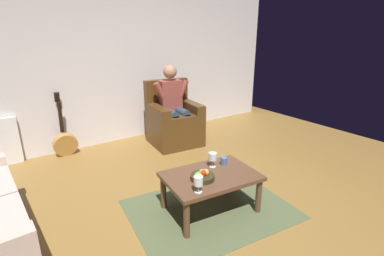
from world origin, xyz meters
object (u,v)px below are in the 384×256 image
Objects in this scene: wine_glass_far at (213,157)px; person_seated at (174,102)px; candle_jar at (224,161)px; armchair at (174,122)px; coffee_table at (211,180)px; guitar at (65,142)px; fruit_bowl at (202,176)px; wine_glass_near at (198,182)px.

person_seated is at bearing -108.48° from wine_glass_far.
person_seated is 15.59× the size of candle_jar.
wine_glass_far is at bearing 77.66° from armchair.
armchair is 1.04× the size of coffee_table.
coffee_table is at bearing 21.67° from candle_jar.
wine_glass_far is at bearing 114.81° from guitar.
candle_jar is (-0.14, 0.03, -0.07)m from wine_glass_far.
wine_glass_far is 1.95× the size of candle_jar.
coffee_table is 0.17m from fruit_bowl.
wine_glass_far is 0.68× the size of fruit_bowl.
fruit_bowl is 0.42m from candle_jar.
person_seated is 8.00× the size of wine_glass_far.
guitar is at bearing -11.11° from armchair.
coffee_table is 0.30m from candle_jar.
wine_glass_near is at bearing 37.49° from wine_glass_far.
wine_glass_far is at bearing -142.51° from wine_glass_near.
guitar reaches higher than wine_glass_far.
person_seated is (0.00, 0.01, 0.34)m from armchair.
person_seated is 1.82m from wine_glass_far.
wine_glass_near is (1.00, 2.06, 0.15)m from armchair.
armchair is 0.80× the size of person_seated.
armchair reaches higher than wine_glass_far.
candle_jar is (-0.26, -0.10, 0.10)m from coffee_table.
armchair is at bearing -90.00° from person_seated.
armchair reaches higher than wine_glass_near.
coffee_table is 1.04× the size of guitar.
wine_glass_near is 0.98× the size of wine_glass_far.
wine_glass_near is at bearing 44.06° from fruit_bowl.
wine_glass_far is (-1.03, 2.23, 0.31)m from guitar.
person_seated is at bearing 90.00° from armchair.
wine_glass_far reaches higher than candle_jar.
wine_glass_far reaches higher than fruit_bowl.
armchair reaches higher than coffee_table.
person_seated is 1.34× the size of guitar.
candle_jar is at bearing 117.36° from guitar.
wine_glass_far is at bearing -147.55° from fruit_bowl.
fruit_bowl is at bearing 72.20° from person_seated.
armchair reaches higher than candle_jar.
candle_jar is (-0.39, -0.14, 0.00)m from fruit_bowl.
wine_glass_near is (1.00, 2.05, -0.19)m from person_seated.
coffee_table is 12.10× the size of candle_jar.
fruit_bowl is at bearing 19.21° from candle_jar.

